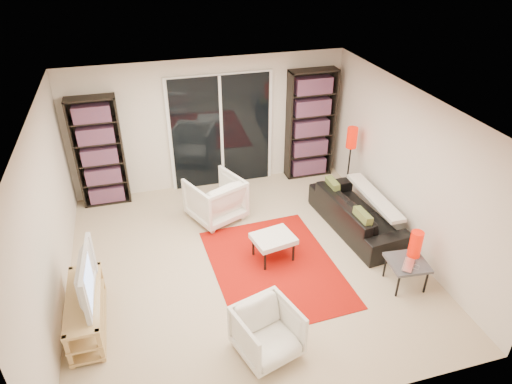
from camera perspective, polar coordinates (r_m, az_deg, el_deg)
floor at (r=6.87m, az=-1.34°, el=-8.72°), size 5.00×5.00×0.00m
wall_back at (r=8.37m, az=-5.83°, el=8.38°), size 5.00×0.02×2.40m
wall_front at (r=4.32m, az=7.26°, el=-16.68°), size 5.00×0.02×2.40m
wall_left at (r=6.16m, az=-24.64°, el=-3.35°), size 0.02×5.00×2.40m
wall_right at (r=7.13m, az=18.38°, el=2.72°), size 0.02×5.00×2.40m
ceiling at (r=5.66m, az=-1.63°, el=10.39°), size 5.00×5.00×0.02m
sliding_door at (r=8.43m, az=-4.38°, el=7.50°), size 1.92×0.08×2.16m
bookshelf_left at (r=8.24m, az=-18.99°, el=4.68°), size 0.80×0.30×1.95m
bookshelf_right at (r=8.78m, az=6.83°, el=8.34°), size 0.90×0.30×2.10m
tv_stand at (r=6.13m, az=-20.44°, el=-13.77°), size 0.40×1.26×0.50m
tv at (r=5.78m, az=-21.19°, el=-10.00°), size 0.18×1.01×0.58m
rug at (r=6.77m, az=2.33°, el=-9.36°), size 1.84×2.42×0.01m
sofa at (r=7.59m, az=12.53°, el=-2.63°), size 0.95×2.01×0.57m
armchair_back at (r=7.65m, az=-5.09°, el=-0.83°), size 1.06×1.08×0.75m
armchair_front at (r=5.47m, az=1.42°, el=-17.11°), size 0.84×0.85×0.63m
ottoman at (r=6.73m, az=2.19°, el=-5.94°), size 0.67×0.58×0.40m
side_table at (r=6.60m, az=18.37°, el=-8.54°), size 0.55×0.55×0.40m
laptop at (r=6.49m, az=18.89°, el=-8.78°), size 0.36×0.36×0.02m
table_lamp at (r=6.60m, az=19.32°, el=-6.16°), size 0.17×0.17×0.39m
floor_lamp at (r=8.12m, az=11.81°, el=5.76°), size 0.20×0.20×1.35m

